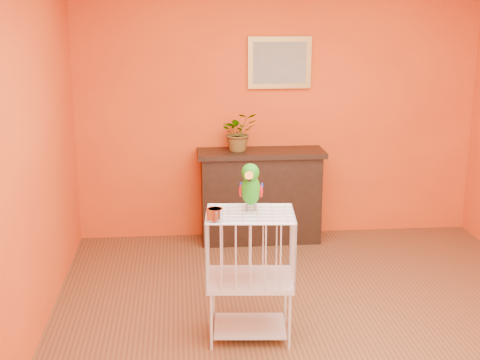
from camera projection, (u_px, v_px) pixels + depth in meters
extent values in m
plane|color=brown|center=(322.00, 334.00, 4.78)|extent=(4.50, 4.50, 0.00)
plane|color=#EC5416|center=(278.00, 108.00, 6.63)|extent=(4.00, 0.00, 4.00)
plane|color=#EC5416|center=(473.00, 298.00, 2.29)|extent=(4.00, 0.00, 4.00)
plane|color=#EC5416|center=(22.00, 163.00, 4.28)|extent=(0.00, 4.50, 4.50)
cube|color=black|center=(261.00, 198.00, 6.62)|extent=(1.16, 0.39, 0.87)
cube|color=black|center=(261.00, 153.00, 6.51)|extent=(1.24, 0.44, 0.05)
cube|color=black|center=(263.00, 203.00, 6.45)|extent=(0.81, 0.02, 0.43)
cube|color=#591923|center=(237.00, 210.00, 6.58)|extent=(0.05, 0.17, 0.27)
cube|color=#304422|center=(245.00, 209.00, 6.58)|extent=(0.05, 0.17, 0.27)
cube|color=#591923|center=(253.00, 209.00, 6.59)|extent=(0.05, 0.17, 0.27)
cube|color=#304422|center=(263.00, 209.00, 6.60)|extent=(0.05, 0.17, 0.27)
cube|color=#591923|center=(273.00, 209.00, 6.61)|extent=(0.05, 0.17, 0.27)
imported|color=#26722D|center=(239.00, 136.00, 6.44)|extent=(0.40, 0.43, 0.30)
cube|color=#B28C3F|center=(280.00, 63.00, 6.49)|extent=(0.62, 0.03, 0.50)
cube|color=gray|center=(280.00, 63.00, 6.47)|extent=(0.52, 0.01, 0.40)
cube|color=beige|center=(250.00, 326.00, 4.75)|extent=(0.53, 0.43, 0.02)
cube|color=beige|center=(250.00, 280.00, 4.66)|extent=(0.63, 0.50, 0.04)
cube|color=beige|center=(250.00, 214.00, 4.54)|extent=(0.63, 0.50, 0.01)
cylinder|color=beige|center=(211.00, 322.00, 4.52)|extent=(0.02, 0.02, 0.41)
cylinder|color=beige|center=(290.00, 322.00, 4.52)|extent=(0.02, 0.02, 0.41)
cylinder|color=beige|center=(213.00, 297.00, 4.91)|extent=(0.02, 0.02, 0.41)
cylinder|color=beige|center=(285.00, 297.00, 4.91)|extent=(0.02, 0.02, 0.41)
cylinder|color=silver|center=(215.00, 214.00, 4.37)|extent=(0.11, 0.11, 0.08)
cylinder|color=#59544C|center=(247.00, 208.00, 4.58)|extent=(0.02, 0.02, 0.05)
cylinder|color=#59544C|center=(255.00, 208.00, 4.58)|extent=(0.02, 0.02, 0.05)
ellipsoid|color=#208F12|center=(251.00, 190.00, 4.55)|extent=(0.17, 0.21, 0.25)
ellipsoid|color=#208F12|center=(250.00, 172.00, 4.48)|extent=(0.15, 0.15, 0.12)
cone|color=orange|center=(249.00, 176.00, 4.43)|extent=(0.07, 0.09, 0.08)
cone|color=black|center=(250.00, 179.00, 4.45)|extent=(0.04, 0.04, 0.03)
sphere|color=black|center=(244.00, 171.00, 4.46)|extent=(0.02, 0.02, 0.02)
sphere|color=black|center=(256.00, 171.00, 4.45)|extent=(0.02, 0.02, 0.02)
ellipsoid|color=#A50C0C|center=(241.00, 191.00, 4.57)|extent=(0.04, 0.08, 0.09)
ellipsoid|color=navy|center=(261.00, 191.00, 4.55)|extent=(0.04, 0.08, 0.09)
cone|color=#208F12|center=(252.00, 198.00, 4.65)|extent=(0.11, 0.18, 0.13)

